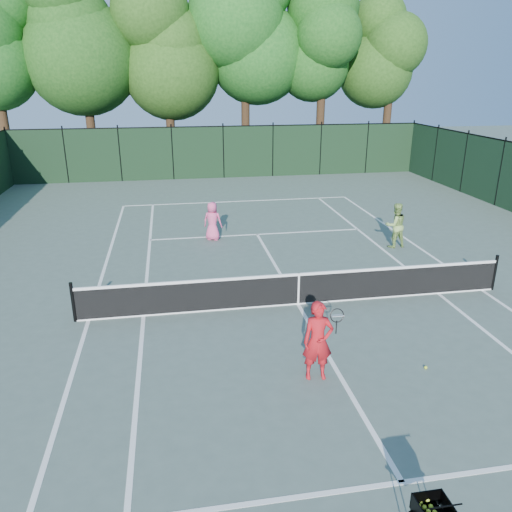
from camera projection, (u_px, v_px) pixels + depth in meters
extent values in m
plane|color=#4D5D53|center=(298.00, 304.00, 13.55)|extent=(90.00, 90.00, 0.00)
cube|color=white|center=(89.00, 320.00, 12.67)|extent=(0.10, 23.77, 0.01)
cube|color=white|center=(482.00, 290.00, 14.43)|extent=(0.10, 23.77, 0.01)
cube|color=white|center=(144.00, 316.00, 12.89)|extent=(0.10, 23.77, 0.01)
cube|color=white|center=(438.00, 293.00, 14.21)|extent=(0.10, 23.77, 0.01)
cube|color=white|center=(238.00, 201.00, 24.55)|extent=(10.97, 0.10, 0.01)
cube|color=white|center=(402.00, 482.00, 7.63)|extent=(8.23, 0.10, 0.01)
cube|color=white|center=(257.00, 234.00, 19.48)|extent=(8.23, 0.10, 0.01)
cube|color=white|center=(298.00, 304.00, 13.55)|extent=(0.10, 12.80, 0.01)
cube|color=black|center=(298.00, 289.00, 13.40)|extent=(11.60, 0.03, 0.85)
cube|color=white|center=(299.00, 274.00, 13.25)|extent=(11.60, 0.05, 0.07)
cube|color=white|center=(298.00, 304.00, 13.55)|extent=(11.60, 0.05, 0.04)
cube|color=white|center=(298.00, 289.00, 13.40)|extent=(0.05, 0.04, 0.91)
cylinder|color=black|center=(73.00, 302.00, 12.44)|extent=(0.09, 0.09, 1.06)
cylinder|color=black|center=(495.00, 273.00, 14.30)|extent=(0.09, 0.09, 1.06)
cube|color=black|center=(223.00, 153.00, 29.70)|extent=(24.00, 0.05, 3.00)
cylinder|color=black|center=(6.00, 137.00, 30.59)|extent=(0.56, 0.56, 4.50)
cylinder|color=black|center=(92.00, 132.00, 31.81)|extent=(0.56, 0.56, 4.80)
ellipsoid|color=#184313|center=(80.00, 24.00, 29.65)|extent=(6.80, 6.80, 10.54)
cylinder|color=black|center=(171.00, 135.00, 32.51)|extent=(0.56, 0.56, 4.30)
ellipsoid|color=#1F4513|center=(166.00, 42.00, 30.60)|extent=(6.00, 6.00, 9.30)
cylinder|color=black|center=(246.00, 128.00, 33.66)|extent=(0.56, 0.56, 5.00)
ellipsoid|color=#164F18|center=(245.00, 21.00, 31.43)|extent=(7.00, 7.00, 10.85)
cylinder|color=black|center=(320.00, 130.00, 33.89)|extent=(0.56, 0.56, 4.60)
ellipsoid|color=#154814|center=(324.00, 37.00, 31.88)|extent=(6.20, 6.20, 9.61)
cylinder|color=black|center=(386.00, 130.00, 35.19)|extent=(0.56, 0.56, 4.40)
ellipsoid|color=#1D4413|center=(393.00, 45.00, 33.29)|extent=(5.80, 5.80, 8.99)
imported|color=red|center=(318.00, 341.00, 10.01)|extent=(0.65, 0.46, 1.68)
cylinder|color=black|center=(336.00, 327.00, 10.33)|extent=(0.03, 0.03, 0.30)
torus|color=black|center=(337.00, 315.00, 10.24)|extent=(0.30, 0.10, 0.30)
imported|color=#DF4F84|center=(213.00, 221.00, 18.62)|extent=(0.84, 0.71, 1.46)
imported|color=#88AD56|center=(395.00, 225.00, 17.81)|extent=(0.84, 0.68, 1.62)
cube|color=black|center=(434.00, 511.00, 6.28)|extent=(0.55, 0.55, 0.24)
sphere|color=#C1DC2D|center=(426.00, 367.00, 10.56)|extent=(0.07, 0.07, 0.07)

